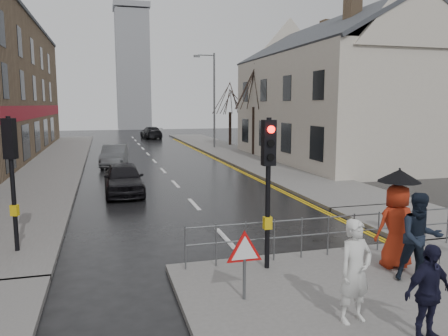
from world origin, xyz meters
TOP-DOWN VIEW (x-y plane):
  - ground at (0.00, 0.00)m, footprint 120.00×120.00m
  - left_pavement at (-6.50, 23.00)m, footprint 4.00×44.00m
  - right_pavement at (6.50, 25.00)m, footprint 4.00×40.00m
  - pavement_bridge_right at (6.50, 3.00)m, footprint 4.00×4.20m
  - building_right_cream at (12.00, 18.00)m, footprint 9.00×16.40m
  - church_tower at (1.50, 62.00)m, footprint 5.00×5.00m
  - traffic_signal_near_left at (0.20, 0.20)m, footprint 0.28×0.27m
  - traffic_signal_far_left at (-5.50, 3.00)m, footprint 0.34×0.33m
  - guard_railing_front at (1.95, 0.60)m, footprint 7.14×0.04m
  - warning_sign at (-0.80, -1.21)m, footprint 0.80×0.07m
  - street_lamp at (5.82, 28.00)m, footprint 1.83×0.25m
  - tree_near at (7.50, 22.00)m, footprint 2.40×2.40m
  - tree_far at (8.00, 30.00)m, footprint 2.40×2.40m
  - pedestrian_a at (0.73, -2.52)m, footprint 0.72×0.54m
  - pedestrian_b at (3.00, -1.34)m, footprint 1.09×0.95m
  - pedestrian_with_umbrella at (3.03, -0.52)m, footprint 0.97×0.96m
  - pedestrian_d at (1.49, -3.37)m, footprint 0.96×0.51m
  - car_parked at (-2.52, 10.21)m, footprint 1.63×4.00m
  - car_mid at (-2.67, 19.14)m, footprint 1.92×4.18m
  - car_far at (1.93, 41.08)m, footprint 2.26×4.81m

SIDE VIEW (x-z plane):
  - ground at x=0.00m, z-range 0.00..0.00m
  - left_pavement at x=-6.50m, z-range 0.00..0.14m
  - right_pavement at x=6.50m, z-range 0.00..0.14m
  - pavement_bridge_right at x=6.50m, z-range 0.00..0.14m
  - car_mid at x=-2.67m, z-range 0.00..1.33m
  - car_far at x=1.93m, z-range 0.00..1.36m
  - car_parked at x=-2.52m, z-range 0.00..1.36m
  - guard_railing_front at x=1.95m, z-range 0.36..1.36m
  - pedestrian_d at x=1.49m, z-range 0.14..1.70m
  - pedestrian_a at x=0.73m, z-range 0.14..1.93m
  - warning_sign at x=-0.80m, z-range 0.37..1.72m
  - pedestrian_b at x=3.00m, z-range 0.14..2.02m
  - pedestrian_with_umbrella at x=3.03m, z-range 0.19..2.45m
  - traffic_signal_near_left at x=0.20m, z-range 0.76..4.16m
  - traffic_signal_far_left at x=-5.50m, z-range 0.76..4.16m
  - tree_far at x=8.00m, z-range 1.60..7.24m
  - street_lamp at x=5.82m, z-range 0.71..8.71m
  - building_right_cream at x=12.00m, z-range -0.27..9.83m
  - tree_near at x=7.50m, z-range 1.85..8.43m
  - church_tower at x=1.50m, z-range 0.00..18.00m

